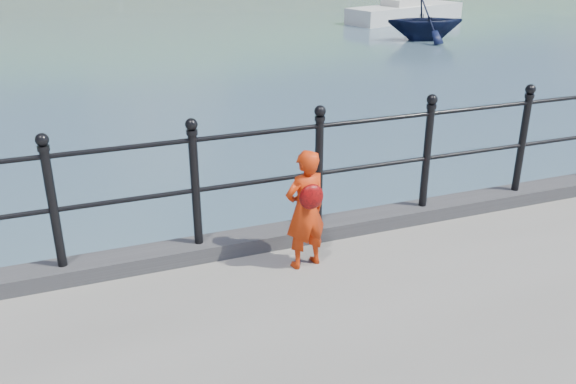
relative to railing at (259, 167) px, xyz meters
name	(u,v)px	position (x,y,z in m)	size (l,w,h in m)	color
ground	(258,323)	(0.00, 0.15, -1.82)	(600.00, 600.00, 0.00)	#2D4251
kerb	(260,239)	(0.00, 0.00, -0.75)	(60.00, 0.30, 0.15)	#28282B
railing	(259,167)	(0.00, 0.00, 0.00)	(18.11, 0.11, 1.20)	black
far_shore	(162,7)	(38.34, 239.56, -24.39)	(830.00, 200.00, 156.00)	#333A21
child	(306,209)	(0.27, -0.49, -0.26)	(0.45, 0.36, 1.11)	red
launch_navy	(426,20)	(11.60, 15.38, -1.06)	(2.49, 2.89, 1.52)	black
sailboat_near	(405,13)	(13.81, 20.55, -1.48)	(6.34, 3.36, 8.42)	beige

